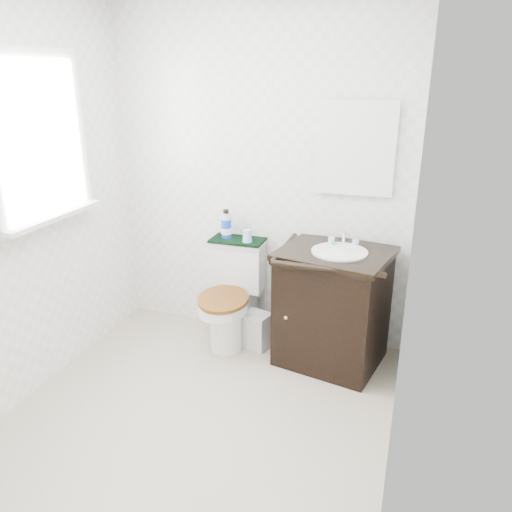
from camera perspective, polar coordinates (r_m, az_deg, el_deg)
The scene contains 14 objects.
floor at distance 3.11m, azimuth -6.95°, elevation -18.01°, with size 2.40×2.40×0.00m, color beige.
wall_back at distance 3.64m, azimuth 0.32°, elevation 8.79°, with size 2.40×2.40×0.00m, color white.
wall_front at distance 1.65m, azimuth -26.83°, elevation -7.81°, with size 2.40×2.40×0.00m, color white.
wall_left at distance 3.19m, azimuth -26.19°, elevation 5.12°, with size 2.40×2.40×0.00m, color white.
wall_right at distance 2.30m, azimuth 17.33°, elevation 1.18°, with size 2.40×2.40×0.00m, color white.
window at distance 3.29m, azimuth -23.73°, elevation 12.13°, with size 0.02×0.70×0.90m, color white.
mirror at distance 3.43m, azimuth 11.30°, elevation 11.95°, with size 0.50×0.02×0.60m, color silver.
toilet at distance 3.74m, azimuth -2.67°, elevation -4.92°, with size 0.42×0.64×0.75m.
vanity at distance 3.46m, azimuth 8.76°, elevation -5.46°, with size 0.81×0.73×0.92m.
trash_bin at distance 3.70m, azimuth 0.08°, elevation -8.50°, with size 0.23×0.20×0.28m.
towel at distance 3.69m, azimuth -2.11°, elevation 1.83°, with size 0.40×0.22×0.02m, color black.
mouthwash_bottle at distance 3.70m, azimuth -3.43°, elevation 3.58°, with size 0.07×0.07×0.21m.
cup at distance 3.61m, azimuth -1.01°, elevation 2.32°, with size 0.07×0.07×0.09m, color #95C0F5.
soap_bar at distance 3.41m, azimuth 8.88°, elevation 1.35°, with size 0.07×0.04×0.02m, color teal.
Camera 1 is at (1.10, -2.19, 1.91)m, focal length 35.00 mm.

